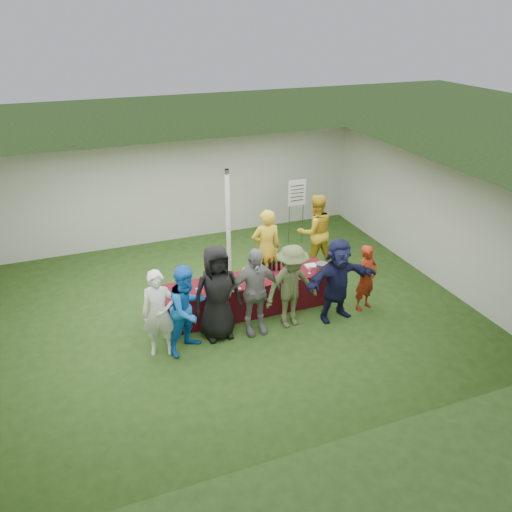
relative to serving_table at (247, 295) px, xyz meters
name	(u,v)px	position (x,y,z in m)	size (l,w,h in m)	color
ground	(225,310)	(-0.44, 0.16, -0.38)	(60.00, 60.00, 0.00)	#284719
tent	(228,228)	(0.06, 1.36, 0.98)	(10.00, 10.00, 10.00)	white
serving_table	(247,295)	(0.00, 0.00, 0.00)	(3.60, 0.80, 0.75)	#590D0F
wine_bottles	(269,267)	(0.54, 0.14, 0.50)	(0.57, 0.14, 0.32)	black
wine_glasses	(229,284)	(-0.47, -0.26, 0.49)	(2.81, 0.14, 0.16)	silver
water_bottle	(244,273)	(-0.04, 0.08, 0.48)	(0.07, 0.07, 0.23)	silver
bar_towel	(311,266)	(1.50, 0.05, 0.39)	(0.25, 0.18, 0.03)	white
dump_bucket	(322,267)	(1.61, -0.22, 0.46)	(0.25, 0.25, 0.18)	slate
wine_list_sign	(297,198)	(2.38, 2.71, 0.94)	(0.50, 0.03, 1.80)	slate
staff_pourer	(266,248)	(0.79, 0.90, 0.55)	(0.67, 0.44, 1.85)	yellow
staff_back	(315,232)	(2.23, 1.33, 0.56)	(0.91, 0.71, 1.87)	gold
customer_0	(159,314)	(-1.97, -0.79, 0.47)	(0.62, 0.40, 1.69)	white
customer_1	(188,309)	(-1.45, -0.87, 0.49)	(0.84, 0.66, 1.74)	blue
customer_2	(217,293)	(-0.83, -0.65, 0.58)	(0.94, 0.61, 1.92)	black
customer_3	(254,292)	(-0.13, -0.78, 0.53)	(1.06, 0.44, 1.81)	gray
customer_4	(291,287)	(0.64, -0.81, 0.50)	(1.13, 0.65, 1.75)	#4E5832
customer_5	(337,280)	(1.60, -0.89, 0.51)	(1.64, 0.52, 1.76)	#16193D
customer_6	(366,278)	(2.36, -0.79, 0.35)	(0.53, 0.35, 1.45)	maroon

